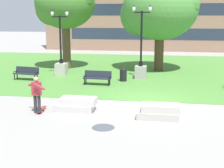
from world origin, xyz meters
name	(u,v)px	position (x,y,z in m)	size (l,w,h in m)	color
ground_plane	(146,102)	(0.00, 0.00, 0.00)	(140.00, 140.00, 0.00)	gray
grass_lawn	(152,70)	(0.00, 10.00, 0.01)	(40.00, 20.00, 0.02)	#4C8438
concrete_block_center	(76,104)	(-3.20, -2.08, 0.31)	(1.92, 0.90, 0.64)	#BCB7B2
concrete_block_left	(159,112)	(0.67, -2.63, 0.31)	(1.84, 0.90, 0.64)	#B2ADA3
person_skateboarder	(37,93)	(-4.86, -2.74, 0.98)	(1.07, 0.76, 1.71)	#28282D
skateboard	(42,110)	(-4.78, -2.47, 0.09)	(0.29, 1.03, 0.14)	maroon
puddle	(103,127)	(-1.52, -4.14, 0.00)	(0.92, 0.92, 0.01)	#47515B
park_bench_near_right	(97,77)	(-3.35, 3.58, 0.54)	(1.83, 0.64, 0.90)	#1E232D
park_bench_far_right	(26,73)	(-8.56, 4.38, 0.54)	(1.85, 0.76, 0.90)	#1E232D
lamp_post_center	(61,62)	(-6.72, 6.48, 1.00)	(1.32, 0.80, 4.82)	#ADA89E
lamp_post_left	(141,64)	(-0.73, 6.11, 1.06)	(1.32, 0.80, 5.12)	gray
tree_far_left	(64,4)	(-7.31, 9.62, 5.36)	(5.19, 4.95, 7.53)	brown
tree_far_right	(159,9)	(0.42, 9.69, 4.94)	(6.23, 5.93, 7.52)	#4C3823
trash_bin	(123,74)	(-1.84, 5.04, 0.50)	(0.49, 0.49, 0.96)	black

